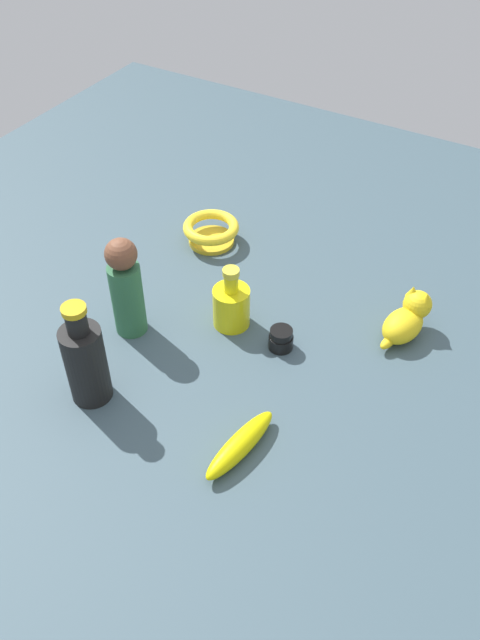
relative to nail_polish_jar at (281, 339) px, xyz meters
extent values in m
plane|color=#384C56|center=(-0.05, 0.06, -0.02)|extent=(2.00, 2.00, 0.00)
cylinder|color=black|center=(0.00, 0.00, -0.01)|extent=(0.05, 0.05, 0.03)
cylinder|color=gold|center=(0.00, 0.00, 0.00)|extent=(0.04, 0.04, 0.00)
cylinder|color=black|center=(0.00, 0.00, 0.01)|extent=(0.04, 0.04, 0.02)
ellipsoid|color=#D6CB07|center=(-0.25, -0.05, 0.00)|extent=(0.17, 0.06, 0.04)
cylinder|color=gold|center=(0.22, 0.29, -0.02)|extent=(0.10, 0.10, 0.01)
torus|color=yellow|center=(0.22, 0.29, 0.02)|extent=(0.13, 0.13, 0.02)
ellipsoid|color=yellow|center=(0.14, -0.19, 0.01)|extent=(0.11, 0.09, 0.06)
sphere|color=yellow|center=(0.18, -0.20, 0.04)|extent=(0.06, 0.06, 0.06)
cone|color=yellow|center=(0.18, -0.18, 0.06)|extent=(0.02, 0.02, 0.02)
cone|color=yellow|center=(0.18, -0.21, 0.06)|extent=(0.02, 0.02, 0.02)
ellipsoid|color=yellow|center=(0.10, -0.18, 0.00)|extent=(0.05, 0.03, 0.02)
cylinder|color=yellow|center=(0.01, 0.11, 0.02)|extent=(0.07, 0.07, 0.08)
cylinder|color=yellow|center=(0.01, 0.11, 0.08)|extent=(0.03, 0.03, 0.04)
cylinder|color=gold|center=(0.01, 0.11, 0.11)|extent=(0.03, 0.03, 0.01)
cylinder|color=#2E6641|center=(-0.10, 0.27, 0.05)|extent=(0.06, 0.06, 0.15)
sphere|color=brown|center=(-0.10, 0.27, 0.16)|extent=(0.06, 0.06, 0.06)
cylinder|color=black|center=(-0.27, 0.23, 0.06)|extent=(0.07, 0.07, 0.15)
cylinder|color=black|center=(-0.27, 0.23, 0.15)|extent=(0.04, 0.04, 0.04)
cylinder|color=#BA9511|center=(-0.27, 0.23, 0.18)|extent=(0.04, 0.04, 0.01)
camera|label=1|loc=(-0.81, -0.38, 0.88)|focal=37.45mm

